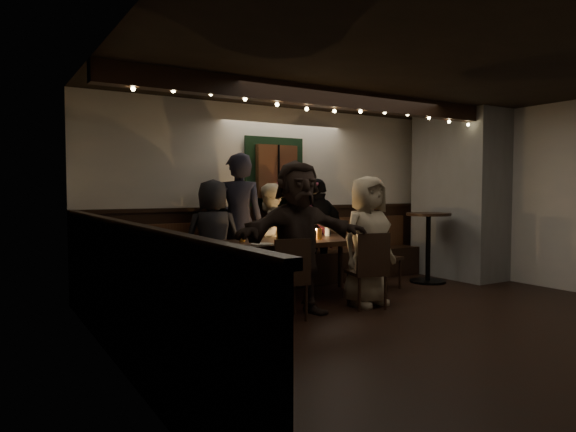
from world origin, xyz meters
TOP-DOWN VIEW (x-y plane):
  - room at (1.07, 1.42)m, footprint 6.02×5.01m
  - dining_table at (-0.48, 1.40)m, footprint 2.12×0.91m
  - chair_near_left at (-1.12, 0.53)m, footprint 0.45×0.45m
  - chair_near_right at (-0.04, 0.50)m, footprint 0.50×0.50m
  - chair_end at (0.85, 1.34)m, footprint 0.51×0.51m
  - high_top at (1.85, 1.38)m, footprint 0.65×0.65m
  - person_a at (-1.34, 2.02)m, footprint 0.82×0.61m
  - person_b at (-0.94, 2.11)m, footprint 0.80×0.67m
  - person_c at (-0.45, 2.15)m, footprint 0.87×0.77m
  - person_d at (0.01, 2.13)m, footprint 1.22×0.90m
  - person_e at (0.38, 2.14)m, footprint 0.91×0.39m
  - person_f at (-0.90, 0.69)m, footprint 1.63×0.63m
  - person_g at (0.08, 0.68)m, footprint 0.80×0.56m

SIDE VIEW (x-z plane):
  - chair_near_left at x=-1.12m, z-range 0.06..0.94m
  - chair_near_right at x=-0.04m, z-range 0.06..0.95m
  - chair_end at x=0.85m, z-range 0.06..1.00m
  - high_top at x=1.85m, z-range 0.14..1.18m
  - dining_table at x=-0.48m, z-range 0.23..1.15m
  - person_c at x=-0.45m, z-range 0.00..1.48m
  - person_a at x=-1.34m, z-range 0.00..1.52m
  - person_e at x=0.38m, z-range 0.00..1.55m
  - person_g at x=0.08m, z-range 0.00..1.55m
  - person_d at x=0.01m, z-range 0.00..1.68m
  - person_f at x=-0.90m, z-range 0.00..1.72m
  - person_b at x=-0.94m, z-range 0.00..1.88m
  - room at x=1.07m, z-range -0.24..2.38m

